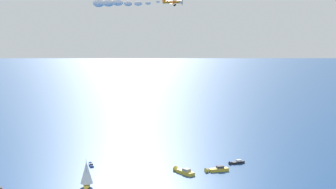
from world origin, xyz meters
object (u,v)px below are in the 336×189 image
biplane_lead (173,2)px  motorboat_offshore (216,170)px  motorboat_trailing (183,171)px  motorboat_outer_ring_b (91,165)px  motorboat_far_port (236,162)px  sailboat_outer_ring_a (87,174)px

biplane_lead → motorboat_offshore: bearing=126.2°
motorboat_trailing → motorboat_outer_ring_b: bearing=-121.3°
motorboat_far_port → motorboat_offshore: size_ratio=0.76×
motorboat_trailing → sailboat_outer_ring_a: size_ratio=1.01×
motorboat_offshore → sailboat_outer_ring_a: bearing=-81.7°
motorboat_offshore → motorboat_trailing: (-0.71, -13.08, 0.06)m
motorboat_trailing → biplane_lead: size_ratio=1.46×
motorboat_far_port → motorboat_trailing: motorboat_trailing is taller
motorboat_offshore → biplane_lead: size_ratio=1.33×
motorboat_far_port → motorboat_offshore: (8.97, -12.11, 0.19)m
motorboat_outer_ring_b → sailboat_outer_ring_a: bearing=-9.2°
motorboat_trailing → motorboat_far_port: bearing=108.1°
motorboat_far_port → motorboat_outer_ring_b: size_ratio=1.28×
motorboat_outer_ring_b → motorboat_offshore: bearing=65.8°
motorboat_outer_ring_b → motorboat_trailing: bearing=58.7°
sailboat_outer_ring_a → motorboat_outer_ring_b: size_ratio=1.83×
motorboat_offshore → motorboat_trailing: motorboat_trailing is taller
motorboat_offshore → sailboat_outer_ring_a: size_ratio=0.92×
motorboat_outer_ring_b → biplane_lead: 77.63m
motorboat_trailing → motorboat_outer_ring_b: (-20.08, -33.10, -0.37)m
sailboat_outer_ring_a → motorboat_trailing: bearing=102.2°
sailboat_outer_ring_a → motorboat_outer_ring_b: sailboat_outer_ring_a is taller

